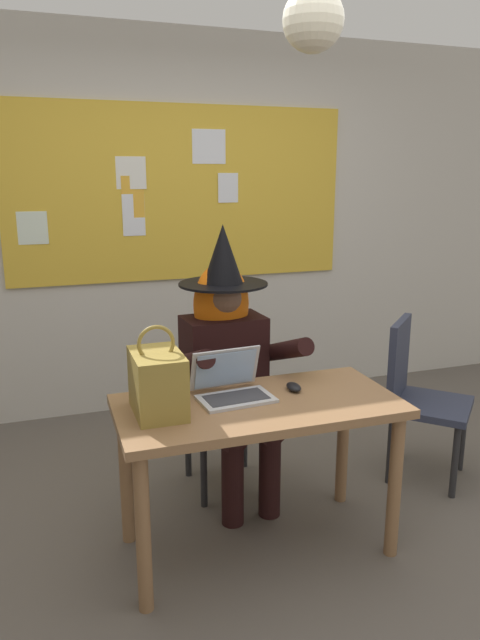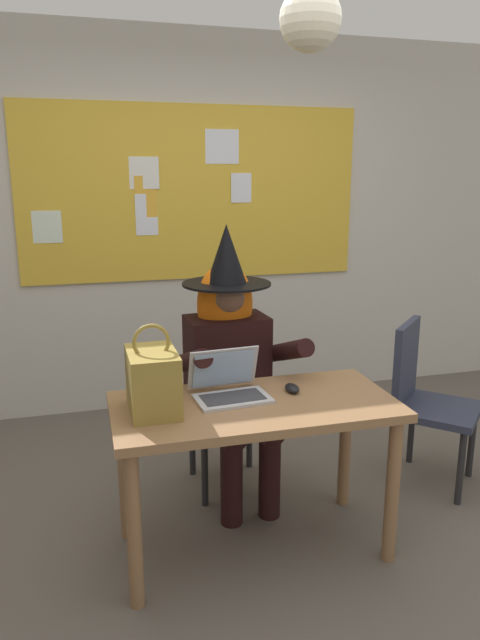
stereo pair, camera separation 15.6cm
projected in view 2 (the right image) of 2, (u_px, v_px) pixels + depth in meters
The scene contains 9 objects.
ground_plane at pixel (281, 548), 2.73m from camera, with size 24.00×24.00×0.00m, color #5B544C.
wall_back_bulletin at pixel (194, 224), 4.22m from camera, with size 5.94×2.09×2.64m.
desk_main at pixel (255, 425), 2.59m from camera, with size 1.24×0.62×0.72m.
chair_at_desk at pixel (224, 396), 3.24m from camera, with size 0.42×0.42×0.89m.
person_costumed at pixel (230, 352), 3.06m from camera, with size 0.62×0.71×1.44m.
laptop at pixel (229, 386), 2.62m from camera, with size 0.34×0.29×0.21m.
computer_mouse at pixel (292, 388), 2.68m from camera, with size 0.06×0.10×0.03m, color black.
handbag at pixel (153, 381), 2.44m from camera, with size 0.20×0.30×0.38m.
chair_extra_corner at pixel (424, 394), 3.24m from camera, with size 0.59×0.59×0.90m.
Camera 2 is at (-0.83, -2.24, 1.69)m, focal length 32.99 mm.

